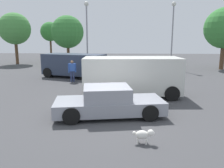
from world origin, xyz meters
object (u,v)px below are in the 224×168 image
object	(u,v)px
dog	(144,135)
light_post_mid	(173,24)
pedestrian	(72,69)
van_white	(132,75)
light_post_near	(87,25)
sedan_foreground	(109,102)
suv_dark	(74,65)

from	to	relation	value
dog	light_post_mid	size ratio (longest dim) A/B	0.10
pedestrian	van_white	bearing A→B (deg)	31.42
pedestrian	light_post_near	world-z (taller)	light_post_near
pedestrian	light_post_mid	xyz separation A→B (m)	(8.59, 7.51, 3.60)
van_white	pedestrian	bearing A→B (deg)	133.42
dog	light_post_mid	xyz separation A→B (m)	(4.22, 17.02, 4.23)
light_post_mid	sedan_foreground	bearing A→B (deg)	-110.43
sedan_foreground	dog	distance (m)	2.72
suv_dark	light_post_mid	bearing A→B (deg)	50.24
sedan_foreground	light_post_mid	world-z (taller)	light_post_mid
suv_dark	light_post_near	world-z (taller)	light_post_near
van_white	light_post_mid	world-z (taller)	light_post_mid
sedan_foreground	van_white	distance (m)	3.42
sedan_foreground	suv_dark	bearing A→B (deg)	101.22
suv_dark	light_post_mid	world-z (taller)	light_post_mid
suv_dark	van_white	bearing A→B (deg)	-34.27
light_post_near	light_post_mid	world-z (taller)	light_post_mid
suv_dark	sedan_foreground	bearing A→B (deg)	-50.80
sedan_foreground	light_post_near	bearing A→B (deg)	93.37
dog	van_white	bearing A→B (deg)	96.50
light_post_near	light_post_mid	distance (m)	8.60
pedestrian	sedan_foreground	bearing A→B (deg)	8.32
suv_dark	light_post_mid	distance (m)	11.04
suv_dark	pedestrian	distance (m)	2.01
dog	light_post_mid	bearing A→B (deg)	80.56
dog	light_post_mid	distance (m)	18.04
sedan_foreground	light_post_near	size ratio (longest dim) A/B	0.70
sedan_foreground	light_post_near	distance (m)	13.87
sedan_foreground	pedestrian	world-z (taller)	pedestrian
dog	pedestrian	xyz separation A→B (m)	(-4.37, 9.51, 0.64)
suv_dark	light_post_mid	size ratio (longest dim) A/B	0.80
van_white	light_post_near	xyz separation A→B (m)	(-4.02, 9.77, 3.28)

